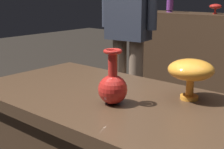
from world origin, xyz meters
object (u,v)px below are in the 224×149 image
at_px(shelf_vase_left, 216,7).
at_px(shelf_vase_far_left, 170,0).
at_px(vase_centerpiece, 113,86).
at_px(vase_tall_behind, 191,71).
at_px(visitor_near_left, 128,17).

bearing_deg(shelf_vase_left, shelf_vase_far_left, 179.56).
bearing_deg(vase_centerpiece, shelf_vase_left, 104.41).
bearing_deg(shelf_vase_left, vase_centerpiece, -75.59).
xyz_separation_m(vase_tall_behind, shelf_vase_far_left, (-1.30, 2.04, 0.21)).
relative_size(vase_tall_behind, visitor_near_left, 0.10).
distance_m(vase_tall_behind, visitor_near_left, 1.28).
relative_size(vase_centerpiece, visitor_near_left, 0.12).
bearing_deg(vase_tall_behind, vase_centerpiece, -129.88).
distance_m(shelf_vase_left, visitor_near_left, 1.21).
xyz_separation_m(vase_tall_behind, visitor_near_left, (-0.95, 0.84, 0.11)).
bearing_deg(shelf_vase_far_left, shelf_vase_left, -0.44).
bearing_deg(shelf_vase_left, vase_tall_behind, -69.15).
height_order(vase_centerpiece, visitor_near_left, visitor_near_left).
distance_m(vase_tall_behind, shelf_vase_far_left, 2.43).
distance_m(vase_centerpiece, shelf_vase_far_left, 2.54).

